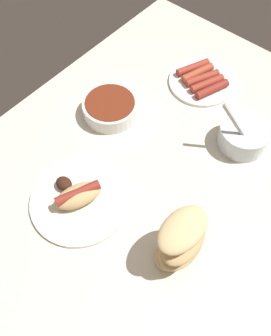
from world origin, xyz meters
TOP-DOWN VIEW (x-y plane):
  - ground_plane at (0.00, 0.00)cm, footprint 120.00×90.00cm
  - bowl_chili at (-6.78, -21.58)cm, footprint 15.75×15.75cm
  - bread_stack at (14.17, 18.70)cm, footprint 14.42×10.30cm
  - plate_hotdog_assembled at (19.52, -8.28)cm, footprint 24.76×24.76cm
  - bowl_coleslaw at (-22.09, 12.92)cm, footprint 13.36×13.36cm
  - plate_sausages at (-33.79, -8.49)cm, footprint 20.01×20.01cm

SIDE VIEW (x-z plane):
  - ground_plane at x=0.00cm, z-range -3.00..0.00cm
  - plate_sausages at x=-33.79cm, z-range -0.45..2.91cm
  - plate_hotdog_assembled at x=19.52cm, z-range -1.16..4.45cm
  - bowl_chili at x=-6.78cm, z-range 0.24..5.06cm
  - bowl_coleslaw at x=-22.09cm, z-range -4.45..11.59cm
  - bread_stack at x=14.17cm, z-range 0.00..14.40cm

